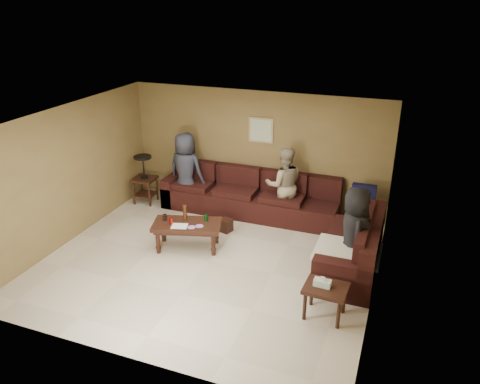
# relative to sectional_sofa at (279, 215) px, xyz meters

# --- Properties ---
(room) EXTENTS (5.60, 5.50, 2.50)m
(room) POSITION_rel_sectional_sofa_xyz_m (-0.81, -1.52, 1.34)
(room) COLOR beige
(room) RESTS_ON ground
(sectional_sofa) EXTENTS (4.65, 2.90, 0.97)m
(sectional_sofa) POSITION_rel_sectional_sofa_xyz_m (0.00, 0.00, 0.00)
(sectional_sofa) COLOR black
(sectional_sofa) RESTS_ON ground
(coffee_table) EXTENTS (1.33, 0.92, 0.79)m
(coffee_table) POSITION_rel_sectional_sofa_xyz_m (-1.37, -1.23, 0.10)
(coffee_table) COLOR #321810
(coffee_table) RESTS_ON ground
(end_table_left) EXTENTS (0.51, 0.51, 1.08)m
(end_table_left) POSITION_rel_sectional_sofa_xyz_m (-3.14, 0.27, 0.24)
(end_table_left) COLOR #321810
(end_table_left) RESTS_ON ground
(side_table_right) EXTENTS (0.62, 0.52, 0.64)m
(side_table_right) POSITION_rel_sectional_sofa_xyz_m (1.33, -2.30, 0.10)
(side_table_right) COLOR #321810
(side_table_right) RESTS_ON ground
(waste_bin) EXTENTS (0.26, 0.26, 0.26)m
(waste_bin) POSITION_rel_sectional_sofa_xyz_m (-0.96, -0.39, -0.20)
(waste_bin) COLOR #321810
(waste_bin) RESTS_ON ground
(wall_art) EXTENTS (0.52, 0.04, 0.52)m
(wall_art) POSITION_rel_sectional_sofa_xyz_m (-0.71, 0.96, 1.37)
(wall_art) COLOR tan
(wall_art) RESTS_ON ground
(person_left) EXTENTS (0.85, 0.60, 1.64)m
(person_left) POSITION_rel_sectional_sofa_xyz_m (-2.18, 0.40, 0.50)
(person_left) COLOR #2A2D3B
(person_left) RESTS_ON ground
(person_middle) EXTENTS (0.92, 0.83, 1.55)m
(person_middle) POSITION_rel_sectional_sofa_xyz_m (-0.06, 0.47, 0.45)
(person_middle) COLOR gray
(person_middle) RESTS_ON ground
(person_right) EXTENTS (0.69, 0.87, 1.56)m
(person_right) POSITION_rel_sectional_sofa_xyz_m (1.53, -1.11, 0.45)
(person_right) COLOR black
(person_right) RESTS_ON ground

